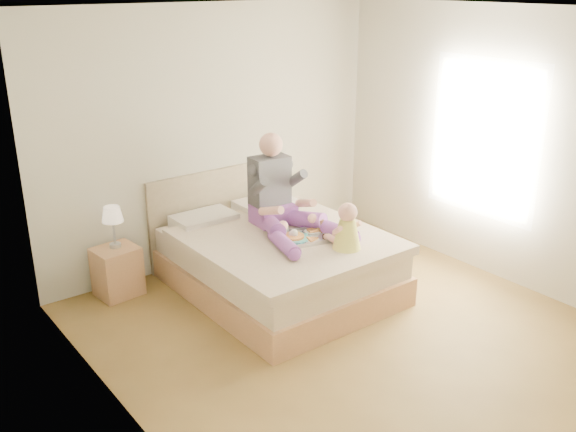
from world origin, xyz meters
TOP-DOWN VIEW (x-y plane):
  - room at (0.08, 0.01)m, footprint 4.02×4.22m
  - bed at (0.00, 1.08)m, footprint 1.70×2.18m
  - nightstand at (-1.30, 1.88)m, footprint 0.43×0.39m
  - lamp at (-1.28, 1.91)m, footprint 0.20×0.20m
  - adult at (0.12, 1.12)m, footprint 0.80×1.15m
  - tray at (0.11, 0.75)m, footprint 0.57×0.49m
  - baby at (0.27, 0.34)m, footprint 0.29×0.39m

SIDE VIEW (x-z plane):
  - nightstand at x=-1.30m, z-range 0.00..0.49m
  - bed at x=0.00m, z-range -0.18..0.82m
  - tray at x=0.11m, z-range 0.57..0.71m
  - baby at x=0.27m, z-range 0.57..1.00m
  - lamp at x=-1.28m, z-range 0.60..1.01m
  - adult at x=0.12m, z-range 0.41..1.36m
  - room at x=0.08m, z-range 0.15..2.87m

